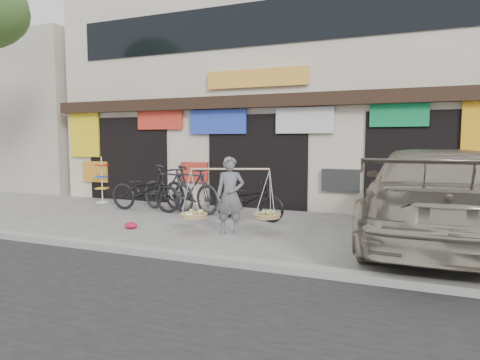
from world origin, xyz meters
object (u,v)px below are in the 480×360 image
at_px(suv, 433,196).
at_px(display_rack, 102,184).
at_px(bike_0, 145,190).
at_px(bike_1, 190,189).
at_px(bike_2, 249,200).
at_px(bike_3, 168,188).
at_px(street_vendor, 230,198).

relative_size(suv, display_rack, 4.34).
relative_size(bike_0, display_rack, 1.52).
height_order(bike_1, suv, suv).
distance_m(bike_0, bike_2, 3.13).
bearing_deg(bike_2, display_rack, 87.35).
distance_m(bike_2, bike_3, 2.60).
relative_size(bike_3, suv, 0.34).
distance_m(suv, display_rack, 9.64).
distance_m(street_vendor, suv, 3.97).
height_order(street_vendor, bike_3, street_vendor).
bearing_deg(display_rack, bike_3, -11.86).
bearing_deg(bike_2, street_vendor, -165.00).
bearing_deg(bike_3, display_rack, 96.66).
xyz_separation_m(bike_1, suv, (5.96, -1.27, 0.27)).
bearing_deg(display_rack, bike_1, -9.47).
height_order(bike_1, bike_3, same).
bearing_deg(suv, bike_0, -9.47).
height_order(street_vendor, bike_2, street_vendor).
distance_m(bike_0, suv, 7.31).
bearing_deg(bike_0, street_vendor, -117.46).
xyz_separation_m(bike_3, suv, (6.67, -1.27, 0.27)).
height_order(bike_0, suv, suv).
xyz_separation_m(bike_1, bike_2, (1.85, -0.38, -0.14)).
height_order(bike_2, bike_3, bike_3).
bearing_deg(bike_3, bike_0, 133.85).
xyz_separation_m(bike_0, display_rack, (-2.22, 0.85, 0.01)).
bearing_deg(bike_1, bike_0, 120.18).
xyz_separation_m(street_vendor, suv, (3.90, 0.72, 0.16)).
relative_size(bike_0, bike_2, 1.15).
xyz_separation_m(street_vendor, bike_2, (-0.21, 1.61, -0.25)).
relative_size(street_vendor, bike_1, 0.94).
bearing_deg(suv, bike_2, -13.75).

